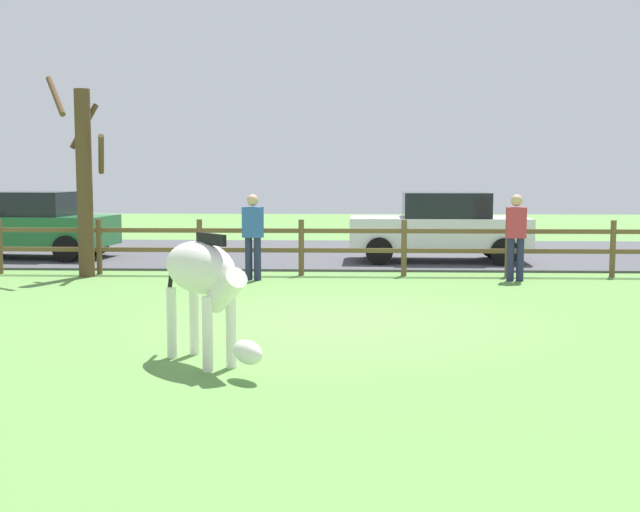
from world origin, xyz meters
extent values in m
plane|color=#5B8C42|center=(0.00, 0.00, 0.00)|extent=(60.00, 60.00, 0.00)
cube|color=#47474C|center=(0.00, 9.30, 0.03)|extent=(28.00, 7.40, 0.05)
cylinder|color=brown|center=(-6.90, 5.00, 0.56)|extent=(0.11, 0.11, 1.12)
cylinder|color=brown|center=(-4.85, 5.00, 0.56)|extent=(0.11, 0.11, 1.12)
cylinder|color=brown|center=(-2.80, 5.00, 0.56)|extent=(0.11, 0.11, 1.12)
cylinder|color=brown|center=(-0.75, 5.00, 0.56)|extent=(0.11, 0.11, 1.12)
cylinder|color=brown|center=(1.30, 5.00, 0.56)|extent=(0.11, 0.11, 1.12)
cylinder|color=brown|center=(3.35, 5.00, 0.56)|extent=(0.11, 0.11, 1.12)
cylinder|color=brown|center=(5.40, 5.00, 0.56)|extent=(0.11, 0.11, 1.12)
cube|color=brown|center=(-0.75, 5.00, 0.50)|extent=(20.50, 0.06, 0.09)
cube|color=brown|center=(-0.75, 5.00, 0.90)|extent=(20.50, 0.06, 0.09)
cylinder|color=#513A23|center=(-4.98, 4.61, 1.83)|extent=(0.31, 0.31, 3.67)
cylinder|color=#513A23|center=(-5.03, 4.85, 2.96)|extent=(0.59, 0.23, 0.91)
cylinder|color=#513A23|center=(-5.40, 4.33, 3.51)|extent=(0.68, 0.95, 0.84)
cylinder|color=#513A23|center=(-4.67, 4.71, 2.41)|extent=(0.34, 0.74, 0.77)
ellipsoid|color=white|center=(-1.34, -2.59, 1.03)|extent=(1.16, 1.26, 0.56)
cylinder|color=white|center=(-0.97, -2.81, 0.39)|extent=(0.11, 0.11, 0.78)
cylinder|color=white|center=(-1.19, -2.99, 0.39)|extent=(0.11, 0.11, 0.78)
cylinder|color=white|center=(-1.48, -2.20, 0.39)|extent=(0.11, 0.11, 0.78)
cylinder|color=white|center=(-1.70, -2.37, 0.39)|extent=(0.11, 0.11, 0.78)
cylinder|color=white|center=(-1.00, -3.00, 0.84)|extent=(0.56, 0.61, 0.51)
ellipsoid|color=white|center=(-0.73, -3.32, 0.28)|extent=(0.43, 0.47, 0.24)
cube|color=black|center=(-1.18, -2.79, 1.35)|extent=(0.39, 0.46, 0.12)
cylinder|color=black|center=(-1.76, -2.08, 0.88)|extent=(0.16, 0.18, 0.54)
cube|color=white|center=(2.22, 7.34, 0.70)|extent=(4.03, 1.77, 0.70)
cube|color=black|center=(2.37, 7.34, 1.33)|extent=(1.93, 1.60, 0.56)
cylinder|color=black|center=(0.86, 6.51, 0.35)|extent=(0.60, 0.19, 0.60)
cylinder|color=black|center=(0.88, 8.21, 0.35)|extent=(0.60, 0.19, 0.60)
cylinder|color=black|center=(3.56, 6.47, 0.35)|extent=(0.60, 0.19, 0.60)
cylinder|color=black|center=(3.58, 8.17, 0.35)|extent=(0.60, 0.19, 0.60)
cube|color=#236B38|center=(-7.43, 7.70, 0.70)|extent=(4.13, 2.05, 0.70)
cube|color=black|center=(-7.28, 7.68, 1.33)|extent=(2.03, 1.73, 0.56)
cylinder|color=black|center=(-6.16, 6.73, 0.35)|extent=(0.61, 0.23, 0.60)
cylinder|color=black|center=(-6.01, 8.42, 0.35)|extent=(0.61, 0.23, 0.60)
cylinder|color=#232847|center=(3.27, 4.31, 0.41)|extent=(0.14, 0.14, 0.82)
cylinder|color=#232847|center=(3.45, 4.30, 0.41)|extent=(0.14, 0.14, 0.82)
cube|color=#B7333D|center=(3.36, 4.30, 1.11)|extent=(0.37, 0.23, 0.58)
sphere|color=tan|center=(3.36, 4.30, 1.53)|extent=(0.22, 0.22, 0.22)
cylinder|color=#232847|center=(-1.71, 4.24, 0.41)|extent=(0.14, 0.14, 0.82)
cylinder|color=#232847|center=(-1.54, 4.19, 0.41)|extent=(0.14, 0.14, 0.82)
cube|color=#2D569E|center=(-1.62, 4.22, 1.11)|extent=(0.41, 0.31, 0.58)
sphere|color=tan|center=(-1.62, 4.22, 1.53)|extent=(0.22, 0.22, 0.22)
camera|label=1|loc=(0.31, -11.10, 2.03)|focal=45.50mm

